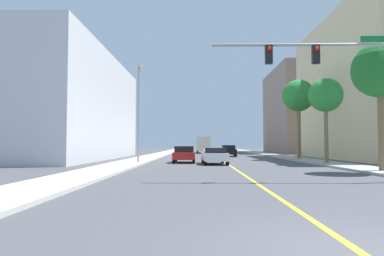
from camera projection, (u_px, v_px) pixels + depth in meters
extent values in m
plane|color=#47474C|center=(215.00, 156.00, 47.10)|extent=(192.00, 192.00, 0.00)
cube|color=beige|center=(156.00, 155.00, 47.24)|extent=(2.79, 168.00, 0.15)
cube|color=#9E9B93|center=(275.00, 155.00, 46.97)|extent=(2.79, 168.00, 0.15)
cube|color=yellow|center=(215.00, 156.00, 47.10)|extent=(0.16, 144.00, 0.01)
cube|color=silver|center=(47.00, 108.00, 38.49)|extent=(15.27, 27.34, 11.58)
cube|color=beige|center=(381.00, 88.00, 37.97)|extent=(12.08, 22.73, 15.96)
cube|color=gray|center=(301.00, 111.00, 65.03)|extent=(10.78, 19.55, 15.88)
cylinder|color=gray|center=(312.00, 45.00, 15.38)|extent=(9.11, 0.14, 0.14)
cube|color=black|center=(316.00, 55.00, 15.36)|extent=(0.32, 0.24, 0.84)
sphere|color=red|center=(317.00, 48.00, 15.23)|extent=(0.20, 0.20, 0.20)
cube|color=black|center=(269.00, 55.00, 15.40)|extent=(0.32, 0.24, 0.84)
sphere|color=red|center=(269.00, 48.00, 15.27)|extent=(0.20, 0.20, 0.20)
cube|color=#147233|center=(373.00, 39.00, 15.35)|extent=(1.10, 0.04, 0.28)
cylinder|color=gray|center=(139.00, 114.00, 28.01)|extent=(0.16, 0.16, 7.97)
cube|color=beige|center=(139.00, 65.00, 28.21)|extent=(0.56, 0.28, 0.20)
cylinder|color=brown|center=(381.00, 120.00, 19.53)|extent=(0.38, 0.38, 5.82)
sphere|color=#1E6B28|center=(380.00, 70.00, 19.67)|extent=(3.19, 3.19, 3.19)
cone|color=#1E6B28|center=(377.00, 76.00, 20.56)|extent=(1.88, 1.07, 1.37)
cone|color=#1E6B28|center=(364.00, 76.00, 20.45)|extent=(1.60, 1.41, 1.48)
cone|color=#1E6B28|center=(363.00, 73.00, 19.70)|extent=(0.47, 1.70, 1.55)
cone|color=#1E6B28|center=(378.00, 70.00, 18.88)|extent=(1.29, 1.03, 1.59)
cylinder|color=brown|center=(326.00, 129.00, 27.49)|extent=(0.32, 0.32, 5.50)
sphere|color=#287F33|center=(326.00, 95.00, 27.62)|extent=(2.73, 2.73, 2.73)
cone|color=#287F33|center=(335.00, 98.00, 27.68)|extent=(0.53, 1.16, 1.43)
cone|color=#287F33|center=(326.00, 99.00, 28.37)|extent=(1.24, 0.77, 1.41)
cone|color=#287F33|center=(318.00, 99.00, 28.37)|extent=(1.33, 0.85, 1.22)
cone|color=#287F33|center=(316.00, 97.00, 27.52)|extent=(0.56, 1.28, 1.54)
cone|color=#287F33|center=(324.00, 96.00, 26.89)|extent=(1.29, 0.94, 1.39)
cone|color=#287F33|center=(335.00, 96.00, 26.97)|extent=(1.10, 0.99, 1.55)
cylinder|color=brown|center=(299.00, 127.00, 35.47)|extent=(0.44, 0.44, 6.61)
sphere|color=#287F33|center=(298.00, 96.00, 35.63)|extent=(3.36, 3.36, 3.36)
cone|color=#287F33|center=(308.00, 97.00, 35.55)|extent=(0.50, 1.66, 1.51)
cone|color=#287F33|center=(301.00, 98.00, 36.47)|extent=(1.54, 1.15, 1.76)
cone|color=#287F33|center=(292.00, 99.00, 36.55)|extent=(1.42, 0.90, 1.74)
cone|color=#287F33|center=(289.00, 97.00, 35.57)|extent=(0.52, 1.58, 1.51)
cone|color=#287F33|center=(297.00, 96.00, 34.70)|extent=(1.65, 1.06, 1.50)
cone|color=#287F33|center=(306.00, 96.00, 34.76)|extent=(1.54, 1.22, 1.58)
cube|color=white|center=(214.00, 157.00, 27.95)|extent=(2.09, 4.57, 0.61)
cube|color=black|center=(214.00, 150.00, 27.85)|extent=(1.78, 2.37, 0.42)
cylinder|color=black|center=(203.00, 159.00, 29.62)|extent=(0.24, 0.65, 0.64)
cylinder|color=black|center=(223.00, 159.00, 29.65)|extent=(0.24, 0.65, 0.64)
cylinder|color=black|center=(205.00, 161.00, 26.22)|extent=(0.24, 0.65, 0.64)
cylinder|color=black|center=(227.00, 161.00, 26.26)|extent=(0.24, 0.65, 0.64)
cube|color=black|center=(228.00, 152.00, 45.06)|extent=(2.13, 4.52, 0.68)
cube|color=black|center=(228.00, 147.00, 45.04)|extent=(1.79, 2.03, 0.52)
cylinder|color=black|center=(222.00, 154.00, 46.76)|extent=(0.25, 0.65, 0.64)
cylinder|color=black|center=(234.00, 154.00, 46.66)|extent=(0.25, 0.65, 0.64)
cylinder|color=black|center=(222.00, 154.00, 43.43)|extent=(0.25, 0.65, 0.64)
cylinder|color=black|center=(236.00, 155.00, 43.32)|extent=(0.25, 0.65, 0.64)
cube|color=red|center=(184.00, 156.00, 30.32)|extent=(1.89, 4.09, 0.62)
cube|color=black|center=(184.00, 149.00, 30.16)|extent=(1.66, 1.84, 0.53)
cylinder|color=black|center=(176.00, 158.00, 31.81)|extent=(0.22, 0.64, 0.64)
cylinder|color=black|center=(194.00, 158.00, 31.78)|extent=(0.22, 0.64, 0.64)
cylinder|color=black|center=(174.00, 160.00, 28.82)|extent=(0.22, 0.64, 0.64)
cylinder|color=black|center=(194.00, 160.00, 28.79)|extent=(0.22, 0.64, 0.64)
cube|color=#194799|center=(203.00, 146.00, 65.60)|extent=(2.42, 2.37, 1.60)
cube|color=beige|center=(203.00, 144.00, 61.44)|extent=(2.46, 6.05, 2.47)
cylinder|color=black|center=(197.00, 150.00, 65.57)|extent=(0.29, 0.90, 0.90)
cylinder|color=black|center=(208.00, 150.00, 65.56)|extent=(0.29, 0.90, 0.90)
cylinder|color=black|center=(198.00, 151.00, 59.89)|extent=(0.29, 0.90, 0.90)
cylinder|color=black|center=(209.00, 151.00, 59.88)|extent=(0.29, 0.90, 0.90)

